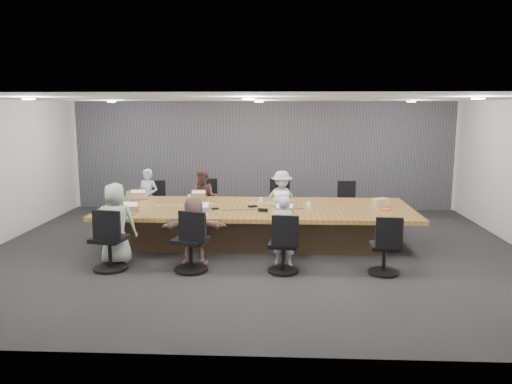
{
  "coord_description": "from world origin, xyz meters",
  "views": [
    {
      "loc": [
        0.46,
        -8.99,
        2.65
      ],
      "look_at": [
        0.0,
        0.4,
        1.05
      ],
      "focal_mm": 35.0,
      "sensor_mm": 36.0,
      "label": 1
    }
  ],
  "objects_px": {
    "person_5": "(194,230)",
    "bottle_clear": "(189,200)",
    "laptop_4": "(126,214)",
    "stapler": "(263,210)",
    "person_1": "(204,198)",
    "snack_packet": "(385,209)",
    "chair_7": "(384,251)",
    "laptop_2": "(282,199)",
    "chair_1": "(207,206)",
    "chair_2": "(281,206)",
    "bottle_green_right": "(284,203)",
    "person_0": "(148,198)",
    "laptop_0": "(141,198)",
    "mug_brown": "(116,206)",
    "conference_table": "(256,224)",
    "laptop_1": "(200,198)",
    "canvas_bag": "(381,202)",
    "person_2": "(282,200)",
    "chair_4": "(110,244)",
    "person_6": "(283,231)",
    "chair_5": "(191,245)",
    "chair_0": "(153,207)",
    "laptop_6": "(283,215)",
    "laptop_5": "(199,215)",
    "chair_6": "(283,249)",
    "chair_3": "(347,208)",
    "person_4": "(116,224)"
  },
  "relations": [
    {
      "from": "laptop_1",
      "to": "person_5",
      "type": "relative_size",
      "value": 0.25
    },
    {
      "from": "bottle_green_right",
      "to": "bottle_clear",
      "type": "xyz_separation_m",
      "value": [
        -1.87,
        0.26,
        -0.0
      ]
    },
    {
      "from": "chair_4",
      "to": "stapler",
      "type": "height_order",
      "value": "chair_4"
    },
    {
      "from": "person_5",
      "to": "person_6",
      "type": "xyz_separation_m",
      "value": [
        1.51,
        0.0,
        0.0
      ]
    },
    {
      "from": "chair_3",
      "to": "mug_brown",
      "type": "distance_m",
      "value": 5.08
    },
    {
      "from": "conference_table",
      "to": "bottle_green_right",
      "type": "xyz_separation_m",
      "value": [
        0.55,
        -0.17,
        0.45
      ]
    },
    {
      "from": "laptop_5",
      "to": "person_2",
      "type": "bearing_deg",
      "value": 53.63
    },
    {
      "from": "person_5",
      "to": "snack_packet",
      "type": "xyz_separation_m",
      "value": [
        3.43,
        1.13,
        0.16
      ]
    },
    {
      "from": "chair_7",
      "to": "person_0",
      "type": "bearing_deg",
      "value": 150.27
    },
    {
      "from": "person_1",
      "to": "bottle_clear",
      "type": "height_order",
      "value": "person_1"
    },
    {
      "from": "laptop_5",
      "to": "bottle_green_right",
      "type": "relative_size",
      "value": 1.46
    },
    {
      "from": "laptop_4",
      "to": "stapler",
      "type": "bearing_deg",
      "value": -0.68
    },
    {
      "from": "chair_0",
      "to": "snack_packet",
      "type": "relative_size",
      "value": 4.41
    },
    {
      "from": "bottle_clear",
      "to": "canvas_bag",
      "type": "bearing_deg",
      "value": 1.33
    },
    {
      "from": "laptop_4",
      "to": "person_2",
      "type": "bearing_deg",
      "value": 28.74
    },
    {
      "from": "chair_1",
      "to": "person_6",
      "type": "xyz_separation_m",
      "value": [
        1.74,
        -3.05,
        0.19
      ]
    },
    {
      "from": "chair_1",
      "to": "chair_2",
      "type": "distance_m",
      "value": 1.72
    },
    {
      "from": "person_2",
      "to": "laptop_2",
      "type": "distance_m",
      "value": 0.56
    },
    {
      "from": "laptop_1",
      "to": "person_6",
      "type": "bearing_deg",
      "value": 126.48
    },
    {
      "from": "mug_brown",
      "to": "canvas_bag",
      "type": "xyz_separation_m",
      "value": [
        5.07,
        0.51,
        0.03
      ]
    },
    {
      "from": "person_2",
      "to": "canvas_bag",
      "type": "xyz_separation_m",
      "value": [
        1.93,
        -1.18,
        0.18
      ]
    },
    {
      "from": "chair_4",
      "to": "chair_5",
      "type": "relative_size",
      "value": 1.01
    },
    {
      "from": "bottle_clear",
      "to": "mug_brown",
      "type": "bearing_deg",
      "value": -162.36
    },
    {
      "from": "person_5",
      "to": "bottle_clear",
      "type": "relative_size",
      "value": 5.48
    },
    {
      "from": "chair_0",
      "to": "person_6",
      "type": "relative_size",
      "value": 0.61
    },
    {
      "from": "person_4",
      "to": "laptop_0",
      "type": "bearing_deg",
      "value": -91.71
    },
    {
      "from": "chair_0",
      "to": "mug_brown",
      "type": "distance_m",
      "value": 2.09
    },
    {
      "from": "laptop_5",
      "to": "laptop_6",
      "type": "height_order",
      "value": "same"
    },
    {
      "from": "conference_table",
      "to": "person_6",
      "type": "xyz_separation_m",
      "value": [
        0.52,
        -1.35,
        0.2
      ]
    },
    {
      "from": "laptop_1",
      "to": "mug_brown",
      "type": "bearing_deg",
      "value": 35.98
    },
    {
      "from": "laptop_5",
      "to": "stapler",
      "type": "height_order",
      "value": "stapler"
    },
    {
      "from": "conference_table",
      "to": "chair_1",
      "type": "xyz_separation_m",
      "value": [
        -1.22,
        1.7,
        0.01
      ]
    },
    {
      "from": "bottle_green_right",
      "to": "person_5",
      "type": "bearing_deg",
      "value": -142.52
    },
    {
      "from": "chair_7",
      "to": "laptop_2",
      "type": "relative_size",
      "value": 2.45
    },
    {
      "from": "chair_3",
      "to": "laptop_2",
      "type": "bearing_deg",
      "value": 30.2
    },
    {
      "from": "chair_0",
      "to": "mug_brown",
      "type": "bearing_deg",
      "value": 68.88
    },
    {
      "from": "chair_2",
      "to": "person_2",
      "type": "relative_size",
      "value": 0.67
    },
    {
      "from": "laptop_0",
      "to": "snack_packet",
      "type": "distance_m",
      "value": 5.03
    },
    {
      "from": "laptop_4",
      "to": "canvas_bag",
      "type": "bearing_deg",
      "value": 3.04
    },
    {
      "from": "laptop_6",
      "to": "stapler",
      "type": "distance_m",
      "value": 0.51
    },
    {
      "from": "chair_1",
      "to": "person_0",
      "type": "height_order",
      "value": "person_0"
    },
    {
      "from": "chair_1",
      "to": "chair_4",
      "type": "height_order",
      "value": "chair_4"
    },
    {
      "from": "bottle_green_right",
      "to": "stapler",
      "type": "height_order",
      "value": "bottle_green_right"
    },
    {
      "from": "laptop_0",
      "to": "canvas_bag",
      "type": "height_order",
      "value": "canvas_bag"
    },
    {
      "from": "chair_5",
      "to": "laptop_2",
      "type": "relative_size",
      "value": 2.78
    },
    {
      "from": "snack_packet",
      "to": "chair_6",
      "type": "bearing_deg",
      "value": -142.37
    },
    {
      "from": "chair_0",
      "to": "person_2",
      "type": "distance_m",
      "value": 3.02
    },
    {
      "from": "laptop_1",
      "to": "person_5",
      "type": "xyz_separation_m",
      "value": [
        0.23,
        -2.15,
        -0.15
      ]
    },
    {
      "from": "laptop_0",
      "to": "mug_brown",
      "type": "xyz_separation_m",
      "value": [
        -0.16,
        -1.14,
        0.04
      ]
    },
    {
      "from": "chair_0",
      "to": "snack_packet",
      "type": "xyz_separation_m",
      "value": [
        4.93,
        -1.92,
        0.39
      ]
    }
  ]
}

